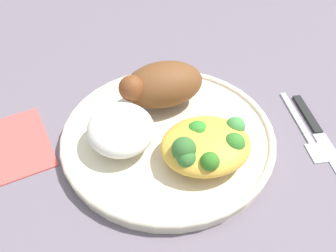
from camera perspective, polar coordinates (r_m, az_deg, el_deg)
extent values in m
plane|color=slate|center=(0.52, 0.00, -2.41)|extent=(2.00, 2.00, 0.00)
cylinder|color=beige|center=(0.51, 0.00, -1.83)|extent=(0.28, 0.28, 0.02)
torus|color=beige|center=(0.51, 0.00, -1.23)|extent=(0.29, 0.29, 0.01)
ellipsoid|color=brown|center=(0.53, -0.64, 6.26)|extent=(0.11, 0.07, 0.06)
sphere|color=brown|center=(0.51, -5.47, 5.67)|extent=(0.04, 0.04, 0.04)
ellipsoid|color=silver|center=(0.48, -7.21, -0.14)|extent=(0.09, 0.09, 0.04)
ellipsoid|color=gold|center=(0.47, 5.69, -2.90)|extent=(0.11, 0.10, 0.04)
sphere|color=#327420|center=(0.43, 6.31, -5.33)|extent=(0.02, 0.02, 0.02)
sphere|color=#367B29|center=(0.46, 9.88, -2.65)|extent=(0.03, 0.03, 0.03)
sphere|color=#33882B|center=(0.47, 4.49, -0.89)|extent=(0.03, 0.03, 0.03)
sphere|color=#30751F|center=(0.47, 4.76, -1.33)|extent=(0.02, 0.02, 0.02)
sphere|color=#35672C|center=(0.44, 2.75, -3.43)|extent=(0.03, 0.03, 0.03)
sphere|color=#438D42|center=(0.48, 10.07, -0.09)|extent=(0.03, 0.03, 0.03)
sphere|color=#377031|center=(0.44, 2.23, -5.04)|extent=(0.02, 0.02, 0.02)
cube|color=silver|center=(0.58, 18.76, 1.36)|extent=(0.02, 0.11, 0.01)
cube|color=silver|center=(0.54, 21.52, -3.73)|extent=(0.03, 0.04, 0.00)
cube|color=black|center=(0.59, 20.19, 1.90)|extent=(0.02, 0.08, 0.01)
cube|color=#DB4C47|center=(0.55, -22.24, -2.67)|extent=(0.11, 0.14, 0.00)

